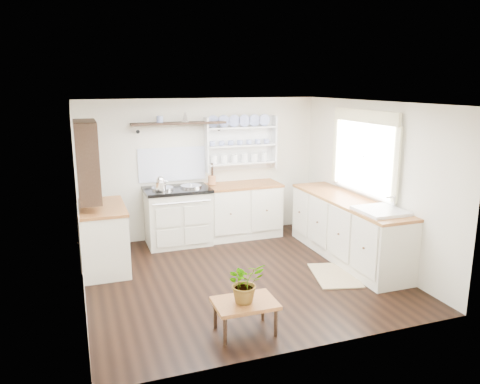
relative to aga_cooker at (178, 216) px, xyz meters
name	(u,v)px	position (x,y,z in m)	size (l,w,h in m)	color
floor	(241,276)	(0.51, -1.57, -0.47)	(4.00, 3.80, 0.01)	black
wall_back	(202,168)	(0.51, 0.33, 0.68)	(4.00, 0.02, 2.30)	silver
wall_right	(372,182)	(2.51, -1.57, 0.68)	(0.02, 3.80, 2.30)	silver
wall_left	(78,206)	(-1.49, -1.57, 0.68)	(0.02, 3.80, 2.30)	silver
ceiling	(241,103)	(0.51, -1.57, 1.83)	(4.00, 3.80, 0.01)	white
window	(364,152)	(2.46, -1.42, 1.10)	(0.08, 1.55, 1.22)	white
aga_cooker	(178,216)	(0.00, 0.00, 0.00)	(1.03, 0.71, 0.95)	beige
back_cabinets	(242,209)	(1.11, 0.03, -0.01)	(1.27, 0.63, 0.90)	silver
right_cabinets	(347,228)	(2.21, -1.47, -0.01)	(0.62, 2.43, 0.90)	silver
belfast_sink	(380,220)	(2.21, -2.22, 0.33)	(0.55, 0.60, 0.45)	white
left_cabinets	(103,237)	(-1.19, -0.67, -0.01)	(0.62, 1.13, 0.90)	silver
plate_rack	(240,143)	(1.16, 0.29, 1.09)	(1.20, 0.22, 0.90)	white
high_shelf	(179,124)	(0.11, 0.21, 1.44)	(1.50, 0.29, 0.16)	black
left_shelving	(87,160)	(-1.33, -0.67, 1.08)	(0.28, 0.80, 1.05)	black
kettle	(160,184)	(-0.28, -0.12, 0.57)	(0.18, 0.18, 0.21)	silver
utensil_crock	(212,180)	(0.61, 0.11, 0.52)	(0.13, 0.13, 0.15)	#AD6B3F
center_table	(245,305)	(0.05, -2.97, -0.17)	(0.65, 0.47, 0.35)	brown
potted_plant	(245,282)	(0.05, -2.97, 0.09)	(0.38, 0.33, 0.42)	#3F7233
floor_rug	(335,275)	(1.70, -2.00, -0.46)	(0.55, 0.85, 0.02)	#856D4D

